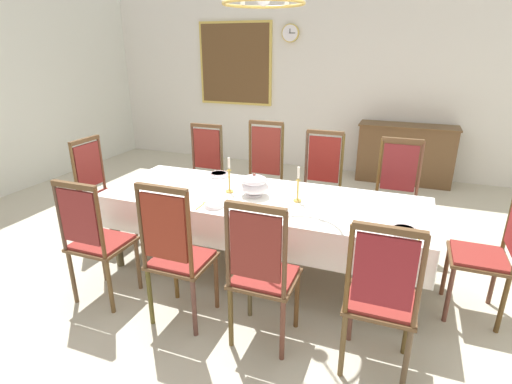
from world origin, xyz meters
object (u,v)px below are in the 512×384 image
Objects in this scene: spoon_primary at (203,204)px; chandelier at (264,2)px; bowl_far_left at (219,174)px; spoon_secondary at (422,234)px; bowl_near_left at (214,205)px; chair_north_b at (262,177)px; chair_north_d at (396,195)px; sideboard at (405,154)px; dining_table at (262,204)px; mounted_clock at (290,33)px; chair_south_c at (262,272)px; framed_painting at (235,64)px; chair_north_a at (203,172)px; chair_south_d at (381,296)px; candlestick_west at (229,179)px; chair_north_c at (320,186)px; soup_tureen at (254,185)px; bowl_near_right at (404,231)px; chair_head_east at (490,250)px; chair_south_b at (176,253)px; chair_south_a at (95,239)px; chair_head_west at (101,190)px; candlestick_east at (298,188)px.

spoon_primary is 1.67m from chandelier.
bowl_far_left reaches higher than spoon_secondary.
chair_north_b is at bearing 91.86° from bowl_near_left.
chair_north_d reaches higher than sideboard.
mounted_clock is (-0.82, 3.54, 1.54)m from dining_table.
framed_painting is (-2.14, 4.46, 1.15)m from chair_south_c.
mounted_clock reaches higher than dining_table.
bowl_near_left is 4.31m from framed_painting.
chandelier is at bearing 140.09° from chair_north_a.
spoon_secondary is at bearing 70.13° from chair_south_d.
chair_north_b is 0.96m from candlestick_west.
spoon_secondary is (1.67, -1.23, 0.14)m from chair_north_b.
soup_tureen is at bearing 65.88° from chair_north_c.
soup_tureen is 1.43× the size of bowl_near_right.
dining_table is 0.54m from spoon_primary.
mounted_clock is (-2.15, 3.85, 1.46)m from spoon_secondary.
chair_north_c reaches higher than chair_north_d.
chair_head_east is at bearing 101.62° from sideboard.
framed_painting is at bearing 110.63° from bowl_far_left.
mounted_clock is (0.28, 2.62, 1.63)m from chair_north_a.
bowl_near_left is 0.11× the size of sideboard.
chair_north_c reaches higher than chair_south_d.
chair_north_b reaches higher than chair_north_c.
bowl_near_left is 1.64m from chandelier.
framed_painting is (-3.65, 3.54, 1.15)m from chair_head_east.
candlestick_west is 1.49m from chandelier.
chair_south_b is 3.52× the size of candlestick_west.
sideboard is (-0.05, 3.63, -0.33)m from bowl_near_right.
chair_south_a is 2.21m from chair_south_d.
soup_tureen is 3.86m from mounted_clock.
chair_south_c is at bearing 78.88° from sideboard.
chair_north_b reaches higher than chair_south_d.
chair_north_d is at bearing 90.00° from chair_south_d.
chair_head_west is 6.37× the size of spoon_primary.
chair_head_west is (-2.95, 0.91, 0.01)m from chair_south_d.
chair_south_d is 1.68× the size of chandelier.
chair_north_a is at bearing 140.09° from dining_table.
mounted_clock is (-0.41, 3.89, 1.46)m from spoon_primary.
chair_south_c is 1.17m from candlestick_west.
bowl_near_left is 4.21m from mounted_clock.
chair_north_b is at bearing -0.29° from chair_north_c.
chair_north_b is 2.00m from bowl_near_right.
candlestick_west is at bearing 49.74° from chair_south_a.
framed_painting reaches higher than spoon_secondary.
candlestick_east is at bearing 130.85° from chair_south_d.
chandelier reaches higher than bowl_near_left.
chair_south_c is at bearing -64.33° from framed_painting.
chair_south_d is (2.21, -1.83, -0.02)m from chair_north_a.
sideboard is at bearing 90.73° from bowl_near_right.
chair_north_a reaches higher than sideboard.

